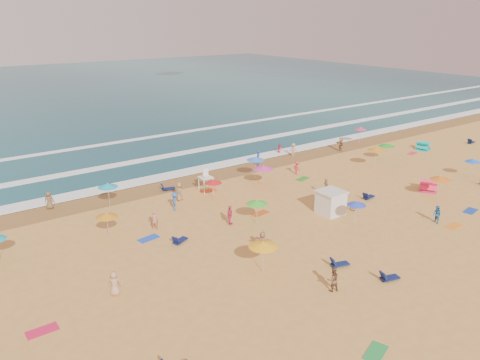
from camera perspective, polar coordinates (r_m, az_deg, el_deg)
ground at (r=42.34m, az=5.95°, el=-3.82°), size 220.00×220.00×0.00m
ocean at (r=117.11m, az=-22.64°, el=9.73°), size 220.00×140.00×0.18m
wet_sand at (r=51.70m, az=-3.20°, el=0.61°), size 220.00×220.00×0.00m
surf_foam at (r=58.98m, az=-7.81°, el=2.93°), size 200.00×18.70×0.05m
cabana at (r=42.08m, az=10.99°, el=-2.76°), size 2.00×2.00×2.00m
cabana_roof at (r=41.70m, az=11.09°, el=-1.41°), size 2.20×2.20×0.12m
bicycle at (r=43.44m, az=12.97°, el=-3.04°), size 1.01×1.64×0.81m
lifeguard_stand at (r=46.43m, az=-4.20°, el=-0.25°), size 1.20×1.20×2.10m
beach_umbrellas at (r=41.70m, az=4.57°, el=-0.97°), size 51.42×30.47×0.82m
loungers at (r=42.10m, az=12.36°, el=-4.07°), size 55.39×24.71×0.34m
towels at (r=41.63m, az=8.75°, el=-4.34°), size 49.45×26.64×0.03m
popup_tents at (r=58.21m, az=21.67°, el=2.01°), size 15.51×11.72×1.20m
beachgoers at (r=46.24m, az=3.01°, el=-0.59°), size 37.17×27.17×2.15m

